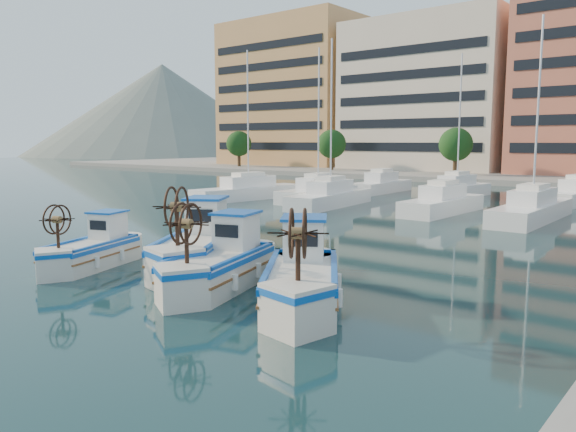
% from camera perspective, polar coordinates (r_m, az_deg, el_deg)
% --- Properties ---
extents(ground, '(300.00, 300.00, 0.00)m').
position_cam_1_polar(ground, '(17.99, -9.47, -7.19)').
color(ground, '#18393F').
rests_on(ground, ground).
extents(hill_west, '(180.00, 180.00, 60.00)m').
position_cam_1_polar(hill_west, '(195.48, -12.43, 6.08)').
color(hill_west, slate).
rests_on(hill_west, ground).
extents(yacht_marina, '(39.92, 23.65, 11.50)m').
position_cam_1_polar(yacht_marina, '(42.05, 17.20, 1.75)').
color(yacht_marina, white).
rests_on(yacht_marina, ground).
extents(fishing_boat_a, '(2.79, 4.11, 2.48)m').
position_cam_1_polar(fishing_boat_a, '(21.68, -19.23, -3.13)').
color(fishing_boat_a, silver).
rests_on(fishing_boat_a, ground).
extents(fishing_boat_b, '(4.31, 5.21, 3.17)m').
position_cam_1_polar(fishing_boat_b, '(20.21, -9.15, -3.01)').
color(fishing_boat_b, silver).
rests_on(fishing_boat_b, ground).
extents(fishing_boat_c, '(3.13, 4.76, 2.88)m').
position_cam_1_polar(fishing_boat_c, '(17.76, -6.82, -4.70)').
color(fishing_boat_c, silver).
rests_on(fishing_boat_c, ground).
extents(fishing_boat_d, '(4.22, 4.86, 2.99)m').
position_cam_1_polar(fishing_boat_d, '(15.76, 1.45, -6.12)').
color(fishing_boat_d, silver).
rests_on(fishing_boat_d, ground).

